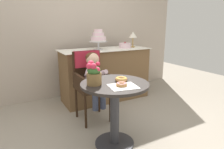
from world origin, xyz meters
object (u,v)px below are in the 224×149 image
at_px(flower_vase, 94,74).
at_px(seated_child, 94,74).
at_px(round_layer_cake, 125,45).
at_px(donut_front, 121,79).
at_px(tiered_cake_stand, 98,38).
at_px(donut_mid, 122,84).
at_px(cafe_table, 115,102).
at_px(table_lamp, 133,35).
at_px(wicker_chair, 89,74).

bearing_deg(flower_vase, seated_child, 66.61).
bearing_deg(seated_child, round_layer_cake, 36.50).
bearing_deg(donut_front, tiered_cake_stand, 75.42).
xyz_separation_m(donut_mid, flower_vase, (-0.21, 0.18, 0.09)).
bearing_deg(tiered_cake_stand, seated_child, -119.69).
bearing_deg(cafe_table, table_lamp, 49.16).
distance_m(cafe_table, table_lamp, 1.82).
distance_m(donut_front, tiered_cake_stand, 1.37).
relative_size(cafe_table, donut_front, 5.32).
relative_size(wicker_chair, flower_vase, 3.88).
relative_size(cafe_table, wicker_chair, 0.75).
relative_size(cafe_table, donut_mid, 6.44).
height_order(seated_child, flower_vase, flower_vase).
bearing_deg(table_lamp, seated_child, -147.54).
distance_m(donut_front, table_lamp, 1.69).
bearing_deg(table_lamp, donut_mid, -128.06).
height_order(donut_mid, table_lamp, table_lamp).
xyz_separation_m(cafe_table, table_lamp, (1.12, 1.30, 0.61)).
distance_m(cafe_table, wicker_chair, 0.77).
distance_m(seated_child, flower_vase, 0.62).
bearing_deg(round_layer_cake, cafe_table, -126.30).
relative_size(donut_front, tiered_cake_stand, 0.41).
height_order(flower_vase, tiered_cake_stand, tiered_cake_stand).
relative_size(wicker_chair, donut_mid, 8.53).
height_order(flower_vase, round_layer_cake, round_layer_cake).
relative_size(flower_vase, tiered_cake_stand, 0.74).
bearing_deg(cafe_table, flower_vase, 167.59).
height_order(donut_front, donut_mid, donut_front).
height_order(wicker_chair, tiered_cake_stand, tiered_cake_stand).
bearing_deg(round_layer_cake, table_lamp, 7.33).
distance_m(seated_child, donut_mid, 0.74).
distance_m(donut_front, donut_mid, 0.18).
bearing_deg(cafe_table, donut_mid, -89.84).
bearing_deg(donut_front, table_lamp, 51.15).
bearing_deg(round_layer_cake, flower_vase, -133.14).
bearing_deg(wicker_chair, table_lamp, 20.17).
xyz_separation_m(cafe_table, round_layer_cake, (0.94, 1.28, 0.44)).
bearing_deg(tiered_cake_stand, flower_vase, -116.99).
relative_size(donut_mid, round_layer_cake, 0.53).
xyz_separation_m(cafe_table, wicker_chair, (0.03, 0.76, 0.13)).
xyz_separation_m(cafe_table, donut_front, (0.09, 0.02, 0.24)).
xyz_separation_m(wicker_chair, tiered_cake_stand, (0.40, 0.54, 0.46)).
bearing_deg(table_lamp, donut_front, -128.85).
relative_size(seated_child, table_lamp, 2.55).
distance_m(donut_mid, tiered_cake_stand, 1.54).
bearing_deg(donut_mid, wicker_chair, 88.40).
bearing_deg(donut_front, round_layer_cake, 56.08).
distance_m(cafe_table, seated_child, 0.63).
height_order(cafe_table, donut_mid, donut_mid).
distance_m(round_layer_cake, table_lamp, 0.26).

